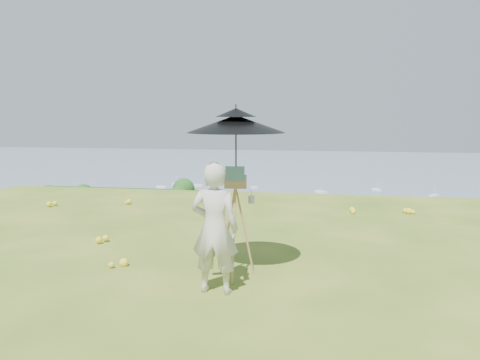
# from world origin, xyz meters

# --- Properties ---
(ground) EXTENTS (14.00, 14.00, 0.00)m
(ground) POSITION_xyz_m (0.00, 0.00, 0.00)
(ground) COLOR #42681D
(ground) RESTS_ON ground
(shoreline_tier) EXTENTS (170.00, 28.00, 8.00)m
(shoreline_tier) POSITION_xyz_m (0.00, 75.00, -36.00)
(shoreline_tier) COLOR slate
(shoreline_tier) RESTS_ON bay_water
(bay_water) EXTENTS (700.00, 700.00, 0.00)m
(bay_water) POSITION_xyz_m (0.00, 240.00, -34.00)
(bay_water) COLOR slate
(bay_water) RESTS_ON ground
(peninsula) EXTENTS (90.00, 60.00, 12.00)m
(peninsula) POSITION_xyz_m (-75.00, 155.00, -29.00)
(peninsula) COLOR #123A0F
(peninsula) RESTS_ON bay_water
(slope_trees) EXTENTS (110.00, 50.00, 6.00)m
(slope_trees) POSITION_xyz_m (0.00, 35.00, -15.00)
(slope_trees) COLOR #185018
(slope_trees) RESTS_ON forest_slope
(harbor_town) EXTENTS (110.00, 22.00, 5.00)m
(harbor_town) POSITION_xyz_m (0.00, 75.00, -29.50)
(harbor_town) COLOR silver
(harbor_town) RESTS_ON shoreline_tier
(moored_boats) EXTENTS (140.00, 140.00, 0.70)m
(moored_boats) POSITION_xyz_m (-12.50, 161.00, -33.65)
(moored_boats) COLOR white
(moored_boats) RESTS_ON bay_water
(wildflowers) EXTENTS (10.00, 10.50, 0.12)m
(wildflowers) POSITION_xyz_m (0.00, 0.25, 0.06)
(wildflowers) COLOR yellow
(wildflowers) RESTS_ON ground
(painter) EXTENTS (0.63, 0.44, 1.68)m
(painter) POSITION_xyz_m (1.22, -0.81, 0.84)
(painter) COLOR beige
(painter) RESTS_ON ground
(field_easel) EXTENTS (0.64, 0.64, 1.58)m
(field_easel) POSITION_xyz_m (1.38, -0.22, 0.79)
(field_easel) COLOR #A76D46
(field_easel) RESTS_ON ground
(sun_umbrella) EXTENTS (1.44, 1.44, 1.11)m
(sun_umbrella) POSITION_xyz_m (1.38, -0.19, 1.85)
(sun_umbrella) COLOR black
(sun_umbrella) RESTS_ON field_easel
(painter_cap) EXTENTS (0.21, 0.25, 0.10)m
(painter_cap) POSITION_xyz_m (1.22, -0.81, 1.64)
(painter_cap) COLOR #C66C7B
(painter_cap) RESTS_ON painter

